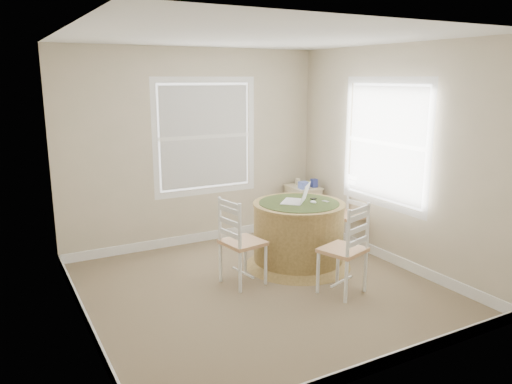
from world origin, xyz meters
TOP-DOWN VIEW (x-y plane):
  - room at (0.17, 0.16)m, footprint 3.64×3.64m
  - round_table at (0.74, 0.39)m, footprint 1.27×1.27m
  - chair_left at (-0.09, 0.23)m, footprint 0.46×0.48m
  - chair_near at (0.71, -0.49)m, footprint 0.52×0.51m
  - chair_right at (1.62, 0.55)m, footprint 0.44×0.46m
  - laptop at (0.72, 0.42)m, footprint 0.45×0.45m
  - mouse at (0.88, 0.30)m, footprint 0.08×0.11m
  - phone at (1.05, 0.28)m, footprint 0.06×0.10m
  - keys at (0.98, 0.43)m, footprint 0.07×0.06m
  - corner_chest at (1.55, 1.49)m, footprint 0.42×0.54m
  - tissue_box at (1.48, 1.38)m, footprint 0.13×0.13m
  - box_yellow at (1.59, 1.52)m, footprint 0.16×0.11m
  - box_blue at (1.64, 1.38)m, footprint 0.09×0.09m
  - cup_cream at (1.53, 1.60)m, footprint 0.07×0.07m

SIDE VIEW (x-z plane):
  - corner_chest at x=1.55m, z-range 0.00..0.68m
  - round_table at x=0.74m, z-range 0.03..0.82m
  - chair_left at x=-0.09m, z-range 0.00..0.95m
  - chair_near at x=0.71m, z-range 0.00..0.95m
  - chair_right at x=1.62m, z-range 0.00..0.95m
  - box_yellow at x=1.59m, z-range 0.68..0.74m
  - cup_cream at x=1.53m, z-range 0.68..0.77m
  - tissue_box at x=1.48m, z-range 0.68..0.78m
  - box_blue at x=1.64m, z-range 0.68..0.80m
  - phone at x=1.05m, z-range 0.77..0.79m
  - keys at x=0.98m, z-range 0.77..0.80m
  - mouse at x=0.88m, z-range 0.77..0.81m
  - laptop at x=0.72m, z-range 0.69..0.93m
  - room at x=0.17m, z-range -0.02..2.62m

